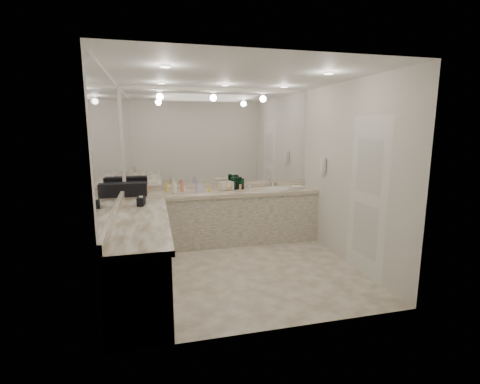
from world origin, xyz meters
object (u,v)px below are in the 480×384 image
object	(u,v)px
sink	(276,189)
hand_towel	(297,187)
soap_bottle_c	(228,185)
cream_cosmetic_case	(226,186)
black_toiletry_bag	(134,189)
soap_bottle_a	(174,186)
soap_bottle_b	(199,186)
wall_phone	(323,165)

from	to	relation	value
sink	hand_towel	bearing A→B (deg)	-7.05
hand_towel	soap_bottle_c	size ratio (longest dim) A/B	1.20
cream_cosmetic_case	black_toiletry_bag	bearing A→B (deg)	171.11
soap_bottle_a	soap_bottle_b	world-z (taller)	soap_bottle_a
wall_phone	soap_bottle_a	distance (m)	2.43
hand_towel	soap_bottle_c	distance (m)	1.22
sink	cream_cosmetic_case	bearing A→B (deg)	174.94
sink	wall_phone	size ratio (longest dim) A/B	1.83
soap_bottle_c	wall_phone	bearing A→B (deg)	-20.45
wall_phone	soap_bottle_a	world-z (taller)	wall_phone
sink	wall_phone	distance (m)	0.91
soap_bottle_a	hand_towel	bearing A→B (deg)	-1.45
hand_towel	soap_bottle_c	xyz separation A→B (m)	(-1.22, 0.09, 0.07)
sink	soap_bottle_c	world-z (taller)	soap_bottle_c
black_toiletry_bag	sink	bearing A→B (deg)	1.45
soap_bottle_c	black_toiletry_bag	bearing A→B (deg)	-176.08
cream_cosmetic_case	soap_bottle_c	size ratio (longest dim) A/B	1.29
soap_bottle_a	soap_bottle_c	size ratio (longest dim) A/B	1.33
soap_bottle_a	soap_bottle_b	xyz separation A→B (m)	(0.40, -0.02, -0.02)
sink	soap_bottle_a	xyz separation A→B (m)	(-1.75, 0.01, 0.13)
wall_phone	hand_towel	world-z (taller)	wall_phone
cream_cosmetic_case	soap_bottle_b	world-z (taller)	soap_bottle_b
sink	soap_bottle_b	size ratio (longest dim) A/B	2.12
sink	soap_bottle_a	size ratio (longest dim) A/B	1.83
black_toiletry_bag	cream_cosmetic_case	size ratio (longest dim) A/B	1.61
soap_bottle_b	soap_bottle_c	size ratio (longest dim) A/B	1.15
cream_cosmetic_case	soap_bottle_c	xyz separation A→B (m)	(0.03, -0.03, 0.02)
wall_phone	cream_cosmetic_case	bearing A→B (deg)	158.76
wall_phone	soap_bottle_c	size ratio (longest dim) A/B	1.33
sink	hand_towel	world-z (taller)	hand_towel
wall_phone	soap_bottle_b	world-z (taller)	wall_phone
black_toiletry_bag	soap_bottle_c	world-z (taller)	black_toiletry_bag
black_toiletry_bag	soap_bottle_a	distance (m)	0.62
wall_phone	black_toiletry_bag	bearing A→B (deg)	171.58
wall_phone	black_toiletry_bag	world-z (taller)	wall_phone
black_toiletry_bag	hand_towel	xyz separation A→B (m)	(2.73, 0.01, -0.09)
cream_cosmetic_case	sink	bearing A→B (deg)	-19.25
sink	black_toiletry_bag	world-z (taller)	black_toiletry_bag
sink	wall_phone	world-z (taller)	wall_phone
black_toiletry_bag	soap_bottle_c	xyz separation A→B (m)	(1.52, 0.10, -0.02)
soap_bottle_c	soap_bottle_b	bearing A→B (deg)	-173.67
soap_bottle_c	hand_towel	bearing A→B (deg)	-4.18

